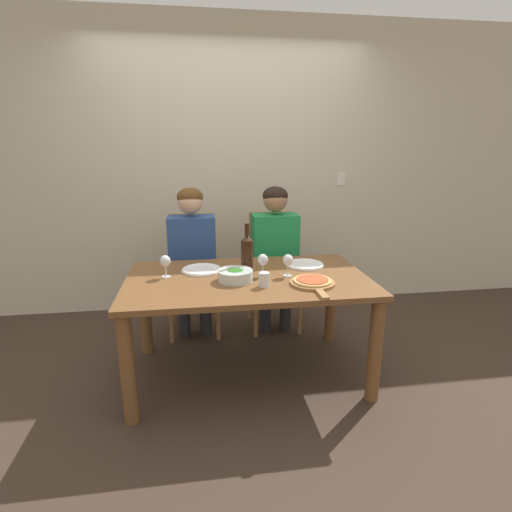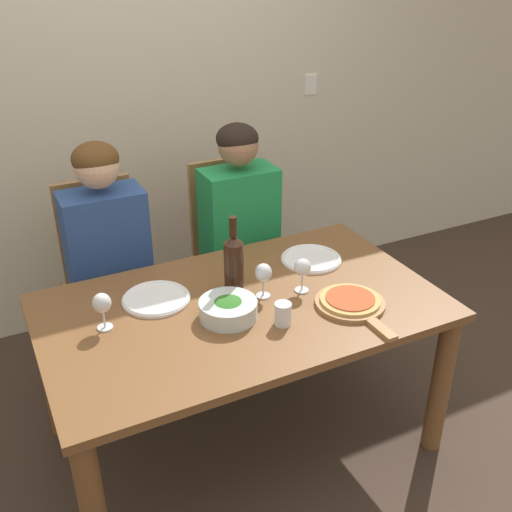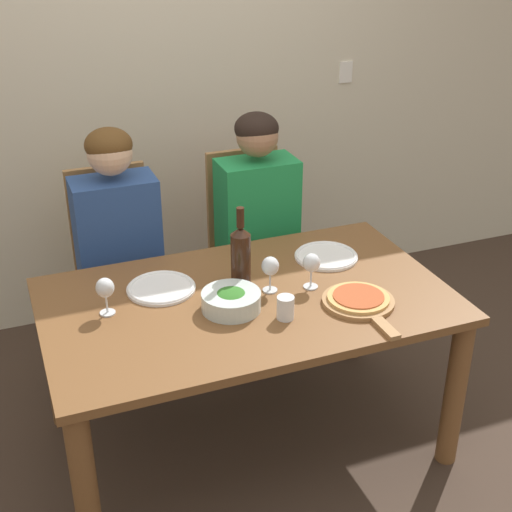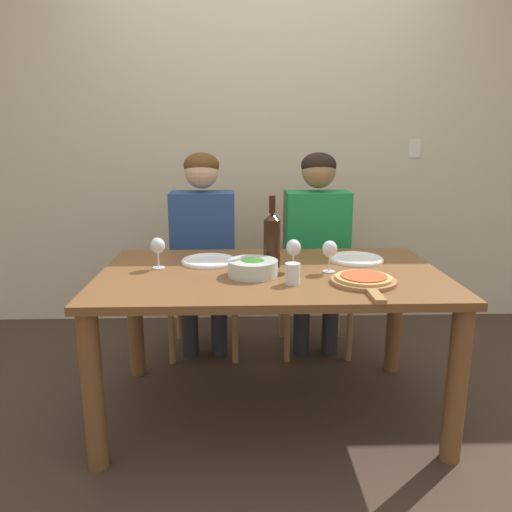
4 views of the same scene
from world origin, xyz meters
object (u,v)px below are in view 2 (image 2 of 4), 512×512
object	(u,v)px
broccoli_bowl	(228,309)
chair_right	(232,247)
person_woman	(107,245)
chair_left	(107,274)
wine_glass_right	(302,269)
dinner_plate_right	(311,259)
pizza_on_board	(351,303)
person_man	(241,218)
dinner_plate_left	(156,298)
wine_glass_left	(102,305)
wine_glass_centre	(263,274)
water_tumbler	(283,314)
wine_bottle	(234,264)

from	to	relation	value
broccoli_bowl	chair_right	bearing A→B (deg)	64.95
chair_right	person_woman	size ratio (longest dim) A/B	0.81
chair_left	wine_glass_right	world-z (taller)	chair_left
dinner_plate_right	pizza_on_board	xyz separation A→B (m)	(-0.06, -0.41, 0.01)
person_man	dinner_plate_right	size ratio (longest dim) A/B	4.49
chair_left	pizza_on_board	bearing A→B (deg)	-53.70
chair_left	chair_right	size ratio (longest dim) A/B	1.00
chair_right	dinner_plate_right	size ratio (longest dim) A/B	3.62
pizza_on_board	broccoli_bowl	bearing A→B (deg)	162.92
dinner_plate_left	wine_glass_right	xyz separation A→B (m)	(0.57, -0.20, 0.10)
chair_left	broccoli_bowl	distance (m)	0.95
chair_right	broccoli_bowl	bearing A→B (deg)	-115.05
wine_glass_left	dinner_plate_left	bearing A→B (deg)	23.92
wine_glass_right	wine_glass_centre	size ratio (longest dim) A/B	1.00
broccoli_bowl	dinner_plate_right	bearing A→B (deg)	26.08
person_man	dinner_plate_left	distance (m)	0.82
person_woman	water_tumbler	distance (m)	1.01
person_man	wine_glass_centre	size ratio (longest dim) A/B	8.26
pizza_on_board	wine_glass_left	world-z (taller)	wine_glass_left
chair_right	wine_glass_centre	distance (m)	0.88
dinner_plate_left	wine_glass_right	size ratio (longest dim) A/B	1.84
pizza_on_board	chair_left	bearing A→B (deg)	126.30
chair_left	wine_glass_centre	distance (m)	0.98
wine_glass_left	wine_glass_right	distance (m)	0.81
broccoli_bowl	dinner_plate_left	size ratio (longest dim) A/B	0.83
chair_right	wine_glass_centre	bearing A→B (deg)	-105.29
dinner_plate_left	wine_glass_left	xyz separation A→B (m)	(-0.24, -0.10, 0.10)
dinner_plate_left	wine_glass_centre	bearing A→B (deg)	-22.24
person_woman	wine_glass_centre	xyz separation A→B (m)	(0.47, -0.69, 0.07)
broccoli_bowl	pizza_on_board	distance (m)	0.50
wine_glass_right	wine_glass_centre	bearing A→B (deg)	168.59
pizza_on_board	wine_glass_right	xyz separation A→B (m)	(-0.12, 0.19, 0.09)
chair_left	dinner_plate_right	xyz separation A→B (m)	(0.81, -0.62, 0.19)
chair_left	wine_bottle	size ratio (longest dim) A/B	2.90
chair_right	person_man	bearing A→B (deg)	-90.00
wine_bottle	chair_left	bearing A→B (deg)	117.42
pizza_on_board	wine_glass_centre	distance (m)	0.37
water_tumbler	dinner_plate_right	bearing A→B (deg)	47.26
chair_right	chair_left	bearing A→B (deg)	180.00
chair_right	pizza_on_board	bearing A→B (deg)	-86.51
wine_glass_left	chair_left	bearing A→B (deg)	77.22
pizza_on_board	water_tumbler	world-z (taller)	water_tumbler
wine_bottle	wine_glass_left	world-z (taller)	wine_bottle
dinner_plate_right	broccoli_bowl	bearing A→B (deg)	-153.92
wine_glass_right	wine_bottle	bearing A→B (deg)	157.10
chair_right	pizza_on_board	size ratio (longest dim) A/B	2.38
person_woman	wine_glass_centre	world-z (taller)	person_woman
dinner_plate_right	wine_glass_right	bearing A→B (deg)	-129.28
chair_right	wine_glass_centre	size ratio (longest dim) A/B	6.66
wine_bottle	pizza_on_board	bearing A→B (deg)	-38.55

